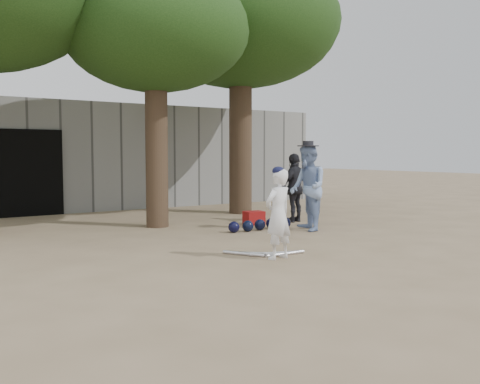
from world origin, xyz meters
TOP-DOWN VIEW (x-y plane):
  - ground at (0.00, 0.00)m, footprint 70.00×70.00m
  - boy_player at (0.57, -0.07)m, footprint 0.55×0.41m
  - spectator_blue at (2.90, 1.92)m, footprint 0.94×1.05m
  - spectator_dark at (3.61, 3.17)m, footprint 1.00×0.61m
  - red_bag at (2.55, 3.31)m, footprint 0.46×0.37m
  - back_building at (-0.00, 10.33)m, footprint 16.00×5.24m
  - helmet_row at (2.13, 2.51)m, footprint 1.51×0.31m
  - bat_pile at (0.57, 0.26)m, footprint 1.10×0.72m
  - tree_row at (0.74, 5.02)m, footprint 11.40×5.80m

SIDE VIEW (x-z plane):
  - ground at x=0.00m, z-range 0.00..0.00m
  - bat_pile at x=0.57m, z-range 0.00..0.06m
  - helmet_row at x=2.13m, z-range 0.00..0.23m
  - red_bag at x=2.55m, z-range 0.00..0.30m
  - boy_player at x=0.57m, z-range 0.00..1.36m
  - spectator_dark at x=3.61m, z-range 0.00..1.59m
  - spectator_blue at x=2.90m, z-range 0.00..1.78m
  - back_building at x=0.00m, z-range 0.00..3.00m
  - tree_row at x=0.74m, z-range 1.34..8.03m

